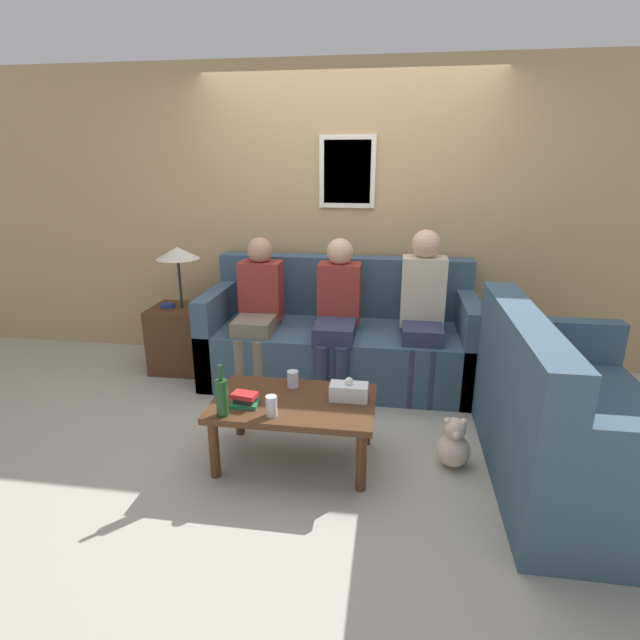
# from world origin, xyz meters

# --- Properties ---
(ground_plane) EXTENTS (16.00, 16.00, 0.00)m
(ground_plane) POSITION_xyz_m (0.00, 0.00, 0.00)
(ground_plane) COLOR #ADA899
(wall_back) EXTENTS (9.00, 0.08, 2.60)m
(wall_back) POSITION_xyz_m (0.00, 1.04, 1.30)
(wall_back) COLOR tan
(wall_back) RESTS_ON ground_plane
(couch_main) EXTENTS (2.20, 0.93, 1.00)m
(couch_main) POSITION_xyz_m (0.00, 0.55, 0.34)
(couch_main) COLOR #385166
(couch_main) RESTS_ON ground_plane
(couch_side) EXTENTS (0.93, 1.58, 1.00)m
(couch_side) POSITION_xyz_m (1.46, -0.71, 0.34)
(couch_side) COLOR #385166
(couch_side) RESTS_ON ground_plane
(coffee_table) EXTENTS (0.98, 0.61, 0.41)m
(coffee_table) POSITION_xyz_m (-0.13, -0.75, 0.35)
(coffee_table) COLOR #4C2D19
(coffee_table) RESTS_ON ground_plane
(side_table_with_lamp) EXTENTS (0.46, 0.44, 1.10)m
(side_table_with_lamp) POSITION_xyz_m (-1.42, 0.51, 0.37)
(side_table_with_lamp) COLOR #4C2D19
(side_table_with_lamp) RESTS_ON ground_plane
(wine_bottle) EXTENTS (0.07, 0.07, 0.31)m
(wine_bottle) POSITION_xyz_m (-0.50, -0.99, 0.53)
(wine_bottle) COLOR #19421E
(wine_bottle) RESTS_ON coffee_table
(drinking_glass) EXTENTS (0.07, 0.07, 0.11)m
(drinking_glass) POSITION_xyz_m (-0.18, -0.56, 0.46)
(drinking_glass) COLOR silver
(drinking_glass) RESTS_ON coffee_table
(book_stack) EXTENTS (0.16, 0.12, 0.08)m
(book_stack) POSITION_xyz_m (-0.41, -0.86, 0.45)
(book_stack) COLOR #237547
(book_stack) RESTS_ON coffee_table
(soda_can) EXTENTS (0.07, 0.07, 0.12)m
(soda_can) POSITION_xyz_m (-0.22, -0.95, 0.47)
(soda_can) COLOR #BCBCC1
(soda_can) RESTS_ON coffee_table
(tissue_box) EXTENTS (0.23, 0.12, 0.15)m
(tissue_box) POSITION_xyz_m (0.19, -0.69, 0.46)
(tissue_box) COLOR silver
(tissue_box) RESTS_ON coffee_table
(person_left) EXTENTS (0.34, 0.58, 1.20)m
(person_left) POSITION_xyz_m (-0.65, 0.37, 0.67)
(person_left) COLOR #756651
(person_left) RESTS_ON ground_plane
(person_middle) EXTENTS (0.34, 0.64, 1.21)m
(person_middle) POSITION_xyz_m (-0.00, 0.36, 0.67)
(person_middle) COLOR #2D334C
(person_middle) RESTS_ON ground_plane
(person_right) EXTENTS (0.34, 0.57, 1.29)m
(person_right) POSITION_xyz_m (0.67, 0.38, 0.72)
(person_right) COLOR #2D334C
(person_right) RESTS_ON ground_plane
(teddy_bear) EXTENTS (0.21, 0.21, 0.32)m
(teddy_bear) POSITION_xyz_m (0.84, -0.67, 0.14)
(teddy_bear) COLOR beige
(teddy_bear) RESTS_ON ground_plane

